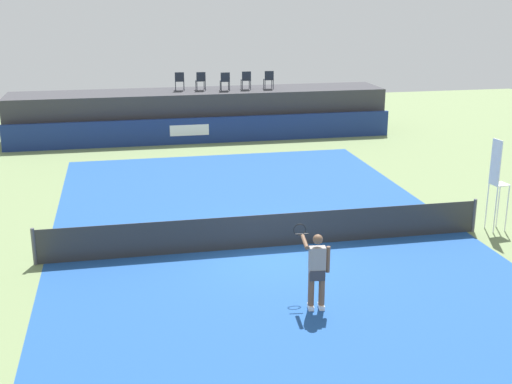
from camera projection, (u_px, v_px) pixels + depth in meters
name	position (u px, v px, depth m)	size (l,w,h in m)	color
ground_plane	(248.00, 213.00, 21.43)	(48.00, 48.00, 0.00)	#6B7F51
court_inner	(268.00, 247.00, 18.61)	(12.00, 22.00, 0.00)	#1C478C
sponsor_wall	(205.00, 130.00, 31.10)	(18.00, 0.22, 1.20)	navy
spectator_platform	(200.00, 113.00, 32.64)	(18.00, 2.80, 2.20)	#38383D
spectator_chair_far_left	(180.00, 80.00, 32.17)	(0.47, 0.47, 0.89)	#1E232D
spectator_chair_left	(201.00, 80.00, 32.24)	(0.45, 0.45, 0.89)	#1E232D
spectator_chair_center	(225.00, 80.00, 32.10)	(0.46, 0.46, 0.89)	#1E232D
spectator_chair_right	(246.00, 79.00, 32.49)	(0.45, 0.45, 0.89)	#1E232D
spectator_chair_far_right	(269.00, 79.00, 32.68)	(0.46, 0.46, 0.89)	#1E232D
umpire_chair	(497.00, 179.00, 19.46)	(0.49, 0.49, 2.76)	white
tennis_net	(268.00, 231.00, 18.48)	(12.40, 0.02, 0.95)	#2D2D2D
net_post_near	(34.00, 247.00, 17.27)	(0.10, 0.10, 1.00)	#4C4C51
net_post_far	(474.00, 215.00, 19.67)	(0.10, 0.10, 1.00)	#4C4C51
tennis_player	(317.00, 269.00, 14.75)	(0.60, 1.18, 1.77)	white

